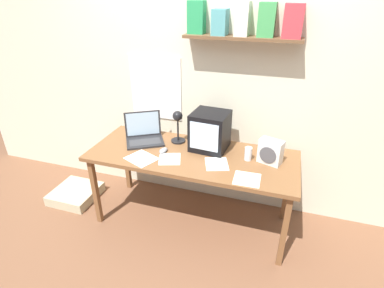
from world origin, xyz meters
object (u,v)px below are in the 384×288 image
at_px(juice_glass, 248,154).
at_px(computer_mouse, 163,150).
at_px(crt_monitor, 210,131).
at_px(desk_lamp, 178,123).
at_px(printed_handout, 170,159).
at_px(corner_desk, 192,160).
at_px(floor_cushion, 76,194).
at_px(open_notebook, 247,179).
at_px(space_heater, 270,152).
at_px(loose_paper_near_monitor, 142,158).
at_px(loose_paper_near_laptop, 217,164).
at_px(laptop, 144,134).

xyz_separation_m(juice_glass, computer_mouse, (-0.73, -0.09, -0.04)).
relative_size(crt_monitor, desk_lamp, 1.04).
bearing_deg(printed_handout, corner_desk, 42.67).
height_order(desk_lamp, floor_cushion, desk_lamp).
bearing_deg(open_notebook, space_heater, 65.56).
xyz_separation_m(open_notebook, loose_paper_near_monitor, (-0.91, 0.04, 0.00)).
bearing_deg(loose_paper_near_monitor, loose_paper_near_laptop, 9.82).
height_order(computer_mouse, loose_paper_near_monitor, computer_mouse).
bearing_deg(loose_paper_near_monitor, juice_glass, 16.80).
bearing_deg(crt_monitor, corner_desk, -121.56).
bearing_deg(loose_paper_near_laptop, space_heater, 21.03).
bearing_deg(desk_lamp, crt_monitor, -20.83).
bearing_deg(space_heater, desk_lamp, -167.98).
xyz_separation_m(juice_glass, loose_paper_near_laptop, (-0.23, -0.15, -0.05)).
height_order(space_heater, floor_cushion, space_heater).
xyz_separation_m(corner_desk, laptop, (-0.52, 0.12, 0.12)).
xyz_separation_m(juice_glass, printed_handout, (-0.63, -0.20, -0.05)).
height_order(laptop, space_heater, laptop).
height_order(juice_glass, printed_handout, juice_glass).
relative_size(crt_monitor, printed_handout, 1.38).
height_order(printed_handout, floor_cushion, printed_handout).
relative_size(laptop, floor_cushion, 0.97).
xyz_separation_m(corner_desk, desk_lamp, (-0.19, 0.16, 0.26)).
bearing_deg(floor_cushion, juice_glass, 3.75).
distance_m(crt_monitor, loose_paper_near_laptop, 0.33).
bearing_deg(juice_glass, crt_monitor, 164.00).
distance_m(juice_glass, computer_mouse, 0.74).
bearing_deg(laptop, juice_glass, -34.82).
distance_m(laptop, loose_paper_near_monitor, 0.36).
xyz_separation_m(laptop, floor_cushion, (-0.79, -0.19, -0.75)).
xyz_separation_m(computer_mouse, open_notebook, (0.77, -0.20, -0.01)).
bearing_deg(open_notebook, laptop, 160.53).
xyz_separation_m(crt_monitor, space_heater, (0.54, -0.10, -0.07)).
distance_m(open_notebook, loose_paper_near_laptop, 0.31).
bearing_deg(juice_glass, open_notebook, -82.48).
bearing_deg(computer_mouse, crt_monitor, 28.06).
bearing_deg(desk_lamp, loose_paper_near_laptop, -51.06).
height_order(corner_desk, space_heater, space_heater).
bearing_deg(corner_desk, loose_paper_near_laptop, -21.78).
height_order(crt_monitor, loose_paper_near_laptop, crt_monitor).
height_order(space_heater, open_notebook, space_heater).
height_order(open_notebook, loose_paper_near_laptop, same).
distance_m(open_notebook, loose_paper_near_monitor, 0.91).
distance_m(crt_monitor, space_heater, 0.55).
xyz_separation_m(juice_glass, loose_paper_near_monitor, (-0.87, -0.26, -0.05)).
relative_size(crt_monitor, open_notebook, 1.67).
distance_m(loose_paper_near_laptop, floor_cushion, 1.70).
xyz_separation_m(crt_monitor, loose_paper_near_laptop, (0.13, -0.26, -0.17)).
xyz_separation_m(space_heater, computer_mouse, (-0.91, -0.10, -0.09)).
height_order(space_heater, loose_paper_near_laptop, space_heater).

